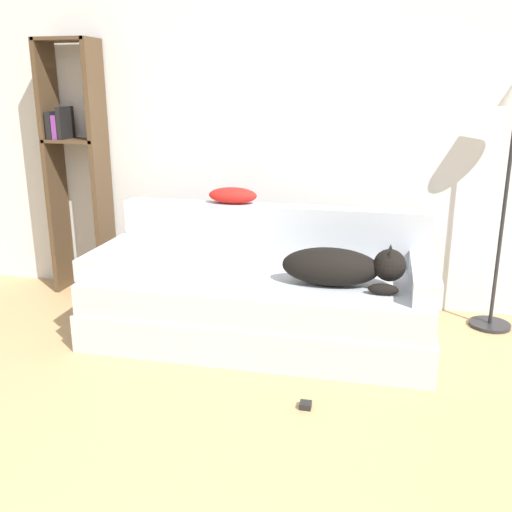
{
  "coord_description": "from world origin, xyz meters",
  "views": [
    {
      "loc": [
        0.78,
        -1.26,
        1.52
      ],
      "look_at": [
        0.07,
        1.89,
        0.57
      ],
      "focal_mm": 40.0,
      "sensor_mm": 36.0,
      "label": 1
    }
  ],
  "objects_px": {
    "couch": "(259,307)",
    "throw_pillow": "(233,195)",
    "laptop": "(240,277)",
    "bookshelf": "(75,158)",
    "dog": "(342,267)",
    "power_adapter": "(306,405)"
  },
  "relations": [
    {
      "from": "power_adapter",
      "to": "dog",
      "type": "bearing_deg",
      "value": 80.98
    },
    {
      "from": "couch",
      "to": "bookshelf",
      "type": "xyz_separation_m",
      "value": [
        -1.53,
        0.6,
        0.82
      ]
    },
    {
      "from": "throw_pillow",
      "to": "bookshelf",
      "type": "relative_size",
      "value": 0.18
    },
    {
      "from": "couch",
      "to": "dog",
      "type": "distance_m",
      "value": 0.61
    },
    {
      "from": "couch",
      "to": "dog",
      "type": "xyz_separation_m",
      "value": [
        0.51,
        -0.09,
        0.33
      ]
    },
    {
      "from": "couch",
      "to": "bookshelf",
      "type": "distance_m",
      "value": 1.84
    },
    {
      "from": "throw_pillow",
      "to": "power_adapter",
      "type": "bearing_deg",
      "value": -59.92
    },
    {
      "from": "couch",
      "to": "laptop",
      "type": "height_order",
      "value": "laptop"
    },
    {
      "from": "dog",
      "to": "bookshelf",
      "type": "bearing_deg",
      "value": 161.26
    },
    {
      "from": "dog",
      "to": "couch",
      "type": "bearing_deg",
      "value": 169.63
    },
    {
      "from": "dog",
      "to": "throw_pillow",
      "type": "distance_m",
      "value": 0.97
    },
    {
      "from": "couch",
      "to": "throw_pillow",
      "type": "xyz_separation_m",
      "value": [
        -0.27,
        0.4,
        0.63
      ]
    },
    {
      "from": "laptop",
      "to": "bookshelf",
      "type": "relative_size",
      "value": 0.19
    },
    {
      "from": "laptop",
      "to": "throw_pillow",
      "type": "xyz_separation_m",
      "value": [
        -0.17,
        0.49,
        0.41
      ]
    },
    {
      "from": "couch",
      "to": "bookshelf",
      "type": "bearing_deg",
      "value": 158.63
    },
    {
      "from": "couch",
      "to": "throw_pillow",
      "type": "distance_m",
      "value": 0.79
    },
    {
      "from": "couch",
      "to": "laptop",
      "type": "relative_size",
      "value": 5.85
    },
    {
      "from": "throw_pillow",
      "to": "bookshelf",
      "type": "xyz_separation_m",
      "value": [
        -1.26,
        0.2,
        0.2
      ]
    },
    {
      "from": "couch",
      "to": "laptop",
      "type": "distance_m",
      "value": 0.26
    },
    {
      "from": "couch",
      "to": "dog",
      "type": "bearing_deg",
      "value": -10.37
    },
    {
      "from": "throw_pillow",
      "to": "bookshelf",
      "type": "height_order",
      "value": "bookshelf"
    },
    {
      "from": "laptop",
      "to": "throw_pillow",
      "type": "bearing_deg",
      "value": 119.52
    }
  ]
}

